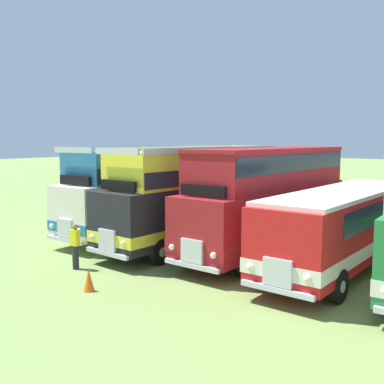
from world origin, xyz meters
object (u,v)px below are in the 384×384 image
(bus_third_in_row, at_px, (270,195))
(marshal_person, at_px, (75,246))
(bus_second_in_row, at_px, (197,194))
(bus_fourth_in_row, at_px, (345,223))
(cone_near_end, at_px, (89,280))
(bus_first_in_row, at_px, (147,188))

(bus_third_in_row, bearing_deg, marshal_person, -124.20)
(bus_second_in_row, relative_size, bus_fourth_in_row, 1.00)
(bus_third_in_row, bearing_deg, bus_fourth_in_row, -9.19)
(bus_third_in_row, bearing_deg, bus_second_in_row, -169.68)
(bus_second_in_row, height_order, cone_near_end, bus_second_in_row)
(bus_second_in_row, xyz_separation_m, bus_fourth_in_row, (6.83, 0.07, -0.60))
(bus_first_in_row, bearing_deg, bus_third_in_row, 3.18)
(cone_near_end, bearing_deg, marshal_person, 150.53)
(bus_first_in_row, distance_m, cone_near_end, 9.16)
(bus_third_in_row, distance_m, cone_near_end, 8.60)
(bus_first_in_row, distance_m, marshal_person, 6.89)
(bus_third_in_row, xyz_separation_m, cone_near_end, (-2.23, -8.04, -2.11))
(bus_first_in_row, relative_size, marshal_person, 5.89)
(bus_first_in_row, relative_size, bus_second_in_row, 0.96)
(bus_first_in_row, bearing_deg, cone_near_end, -58.95)
(bus_third_in_row, height_order, cone_near_end, bus_third_in_row)
(bus_second_in_row, height_order, bus_fourth_in_row, bus_second_in_row)
(bus_fourth_in_row, distance_m, marshal_person, 10.12)
(bus_third_in_row, xyz_separation_m, marshal_person, (-4.57, -6.72, -1.58))
(bus_fourth_in_row, bearing_deg, bus_second_in_row, -179.42)
(bus_first_in_row, bearing_deg, bus_second_in_row, -4.05)
(bus_third_in_row, bearing_deg, cone_near_end, -105.51)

